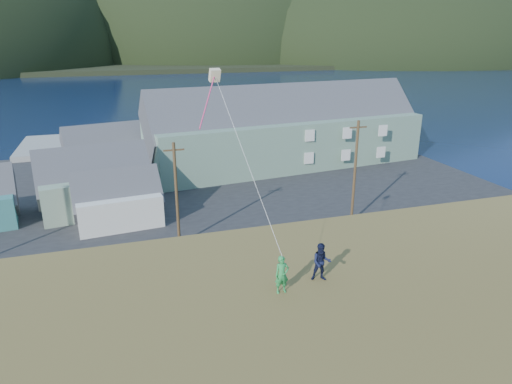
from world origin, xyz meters
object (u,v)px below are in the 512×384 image
shed_palegreen_near (95,182)px  shed_white (118,200)px  kite_flyer_green (282,275)px  lodge (287,128)px  shed_palegreen_far (110,149)px  wharf (111,143)px  kite_flyer_navy (321,262)px

shed_palegreen_near → shed_white: shed_palegreen_near is taller
shed_palegreen_near → kite_flyer_green: size_ratio=7.60×
lodge → kite_flyer_green: (-15.74, -40.49, 3.08)m
shed_palegreen_far → kite_flyer_green: (6.41, -44.50, 5.19)m
lodge → kite_flyer_green: lodge is taller
wharf → shed_palegreen_far: 14.38m
wharf → shed_palegreen_far: (-0.13, -14.20, 2.31)m
shed_white → shed_palegreen_far: bearing=85.8°
shed_palegreen_far → kite_flyer_navy: (8.21, -44.10, 5.23)m
lodge → kite_flyer_green: bearing=-117.8°
shed_palegreen_near → shed_palegreen_far: (1.43, 13.75, -0.12)m
lodge → shed_palegreen_near: size_ratio=3.25×
shed_palegreen_near → shed_white: size_ratio=1.40×
wharf → kite_flyer_green: size_ratio=17.36×
wharf → lodge: bearing=-39.6°
shed_white → shed_palegreen_far: (-0.55, 18.16, 0.40)m
shed_palegreen_near → kite_flyer_green: 32.14m
kite_flyer_green → lodge: bearing=67.7°
wharf → lodge: size_ratio=0.70×
shed_palegreen_near → kite_flyer_navy: (9.64, -30.35, 5.11)m
shed_palegreen_near → wharf: bearing=78.0°
shed_white → shed_palegreen_far: size_ratio=0.70×
kite_flyer_green → kite_flyer_navy: 1.84m
shed_palegreen_far → lodge: bearing=-22.3°
wharf → shed_white: size_ratio=3.19×
lodge → shed_white: lodge is taller
shed_white → kite_flyer_navy: (7.66, -25.93, 5.63)m
shed_palegreen_far → kite_flyer_navy: size_ratio=7.47×
shed_white → shed_palegreen_far: 18.18m
shed_white → wharf: bearing=84.8°
lodge → shed_white: bearing=-153.3°
shed_palegreen_far → kite_flyer_navy: 45.16m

